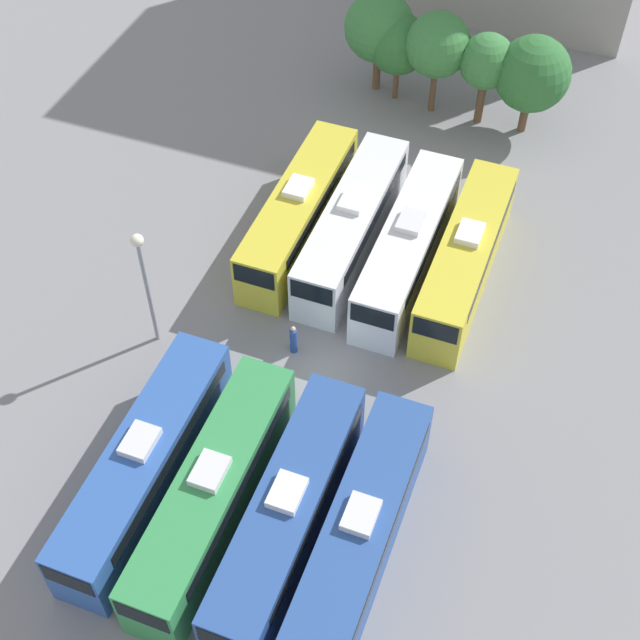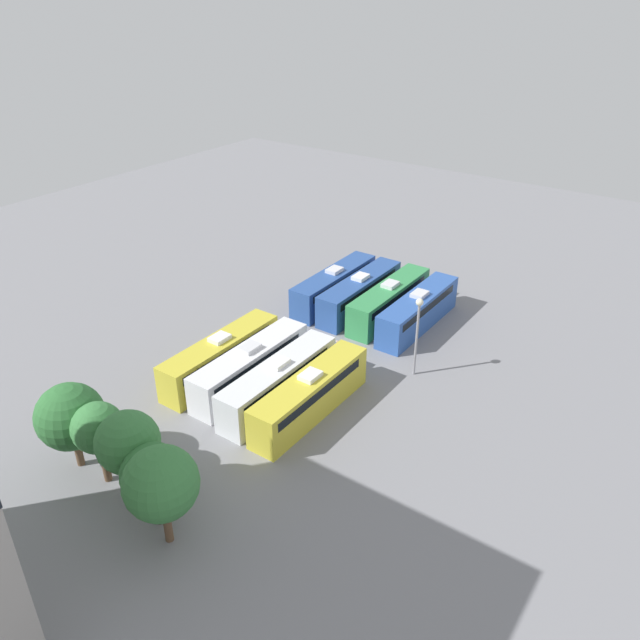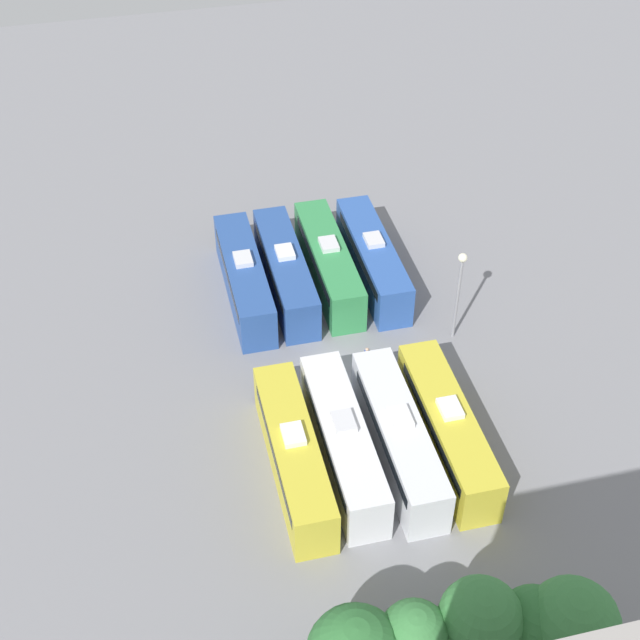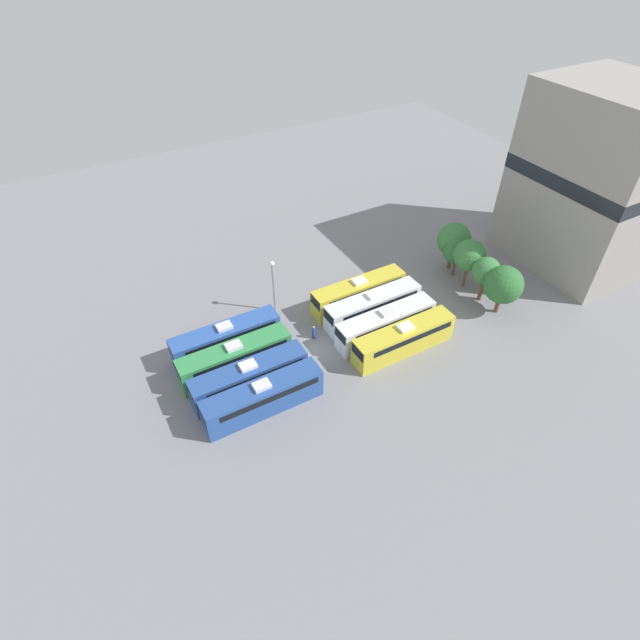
# 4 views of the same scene
# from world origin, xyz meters

# --- Properties ---
(ground_plane) EXTENTS (120.30, 120.30, 0.00)m
(ground_plane) POSITION_xyz_m (0.00, 0.00, 0.00)
(ground_plane) COLOR gray
(bus_0) EXTENTS (2.45, 11.71, 3.53)m
(bus_0) POSITION_xyz_m (-4.72, -8.13, 1.74)
(bus_0) COLOR #2D56A8
(bus_0) RESTS_ON ground_plane
(bus_1) EXTENTS (2.45, 11.71, 3.53)m
(bus_1) POSITION_xyz_m (-1.53, -8.38, 1.74)
(bus_1) COLOR #338C4C
(bus_1) RESTS_ON ground_plane
(bus_2) EXTENTS (2.45, 11.71, 3.53)m
(bus_2) POSITION_xyz_m (1.64, -8.19, 1.74)
(bus_2) COLOR #284C93
(bus_2) RESTS_ON ground_plane
(bus_3) EXTENTS (2.45, 11.71, 3.53)m
(bus_3) POSITION_xyz_m (4.59, -8.09, 1.74)
(bus_3) COLOR #284C93
(bus_3) RESTS_ON ground_plane
(bus_4) EXTENTS (2.45, 11.71, 3.53)m
(bus_4) POSITION_xyz_m (-4.46, 8.37, 1.74)
(bus_4) COLOR gold
(bus_4) RESTS_ON ground_plane
(bus_5) EXTENTS (2.45, 11.71, 3.53)m
(bus_5) POSITION_xyz_m (-1.50, 8.38, 1.74)
(bus_5) COLOR silver
(bus_5) RESTS_ON ground_plane
(bus_6) EXTENTS (2.45, 11.71, 3.53)m
(bus_6) POSITION_xyz_m (1.66, 7.96, 1.74)
(bus_6) COLOR silver
(bus_6) RESTS_ON ground_plane
(bus_7) EXTENTS (2.45, 11.71, 3.53)m
(bus_7) POSITION_xyz_m (4.60, 8.21, 1.74)
(bus_7) COLOR gold
(bus_7) RESTS_ON ground_plane
(worker_person) EXTENTS (0.36, 0.36, 1.74)m
(worker_person) POSITION_xyz_m (-1.77, 0.80, 0.81)
(worker_person) COLOR navy
(worker_person) RESTS_ON ground_plane
(light_pole) EXTENTS (0.60, 0.60, 6.90)m
(light_pole) POSITION_xyz_m (-8.25, -0.81, 4.76)
(light_pole) COLOR gray
(light_pole) RESTS_ON ground_plane
(tree_0) EXTENTS (4.27, 4.27, 6.44)m
(tree_0) POSITION_xyz_m (-4.90, 22.71, 4.28)
(tree_0) COLOR brown
(tree_0) RESTS_ON ground_plane
(tree_1) EXTENTS (3.66, 3.66, 5.62)m
(tree_1) POSITION_xyz_m (-3.45, 22.15, 3.77)
(tree_1) COLOR brown
(tree_1) RESTS_ON ground_plane
(tree_2) EXTENTS (3.85, 3.85, 6.50)m
(tree_2) POSITION_xyz_m (-0.95, 21.67, 4.55)
(tree_2) COLOR brown
(tree_2) RESTS_ON ground_plane
(tree_3) EXTENTS (3.27, 3.27, 5.84)m
(tree_3) POSITION_xyz_m (2.04, 21.58, 4.15)
(tree_3) COLOR brown
(tree_3) RESTS_ON ground_plane
(tree_4) EXTENTS (4.42, 4.42, 6.14)m
(tree_4) POSITION_xyz_m (4.74, 21.68, 3.92)
(tree_4) COLOR brown
(tree_4) RESTS_ON ground_plane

